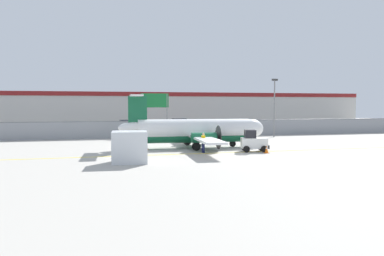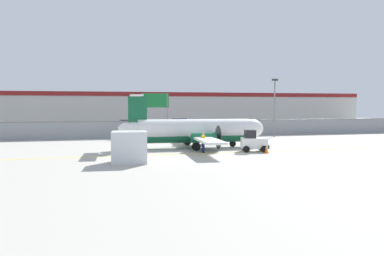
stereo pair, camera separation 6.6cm
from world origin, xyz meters
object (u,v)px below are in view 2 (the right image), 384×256
commuter_airplane (197,131)px  parked_car_1 (128,125)px  ground_crew_worker (203,142)px  parked_car_2 (179,123)px  parked_car_3 (252,126)px  traffic_cone_far_left (146,146)px  baggage_tug (253,142)px  parked_car_0 (73,127)px  traffic_cone_near_left (249,140)px  cargo_container (129,147)px  highway_sign (155,104)px  traffic_cone_near_right (267,149)px  apron_light_pole (275,103)px

commuter_airplane → parked_car_1: 25.75m
ground_crew_worker → parked_car_2: same height
parked_car_3 → traffic_cone_far_left: bearing=51.3°
traffic_cone_far_left → parked_car_3: parked_car_3 is taller
baggage_tug → ground_crew_worker: baggage_tug is taller
parked_car_0 → parked_car_3: 26.04m
traffic_cone_near_left → parked_car_1: bearing=115.4°
parked_car_0 → parked_car_2: same height
cargo_container → parked_car_2: (11.19, 36.66, -0.21)m
baggage_tug → parked_car_1: baggage_tug is taller
traffic_cone_far_left → commuter_airplane: bearing=2.7°
traffic_cone_near_left → highway_sign: bearing=125.7°
ground_crew_worker → parked_car_0: same height
baggage_tug → parked_car_0: baggage_tug is taller
parked_car_3 → traffic_cone_near_right: bearing=75.6°
cargo_container → parked_car_1: cargo_container is taller
commuter_airplane → traffic_cone_near_left: 6.89m
baggage_tug → parked_car_3: bearing=80.2°
traffic_cone_far_left → parked_car_2: bearing=72.6°
baggage_tug → ground_crew_worker: bearing=-170.0°
parked_car_0 → apron_light_pole: 28.04m
apron_light_pole → parked_car_1: bearing=136.1°
traffic_cone_far_left → cargo_container: bearing=-105.3°
baggage_tug → apron_light_pole: 15.93m
ground_crew_worker → parked_car_3: same height
cargo_container → parked_car_0: 29.70m
apron_light_pole → ground_crew_worker: bearing=-135.0°
traffic_cone_far_left → highway_sign: highway_sign is taller
traffic_cone_near_left → parked_car_2: 26.38m
commuter_airplane → apron_light_pole: 15.58m
baggage_tug → parked_car_2: baggage_tug is taller
cargo_container → parked_car_2: cargo_container is taller
parked_car_0 → ground_crew_worker: bearing=-64.7°
traffic_cone_near_right → commuter_airplane: bearing=131.4°
parked_car_2 → apron_light_pole: (8.10, -19.80, 3.41)m
traffic_cone_near_right → parked_car_3: bearing=69.8°
cargo_container → traffic_cone_near_right: (11.54, 2.54, -0.79)m
traffic_cone_near_right → apron_light_pole: (7.75, 14.31, 3.99)m
ground_crew_worker → parked_car_1: (-4.07, 29.14, -0.06)m
parked_car_2 → highway_sign: (-6.24, -14.87, 3.24)m
traffic_cone_near_right → parked_car_1: 31.95m
ground_crew_worker → highway_sign: size_ratio=0.31×
traffic_cone_near_left → traffic_cone_near_right: same height
traffic_cone_near_right → parked_car_2: size_ratio=0.15×
baggage_tug → ground_crew_worker: 4.45m
apron_light_pole → parked_car_0: bearing=153.8°
commuter_airplane → parked_car_2: 29.18m
traffic_cone_near_left → traffic_cone_far_left: size_ratio=1.00×
cargo_container → parked_car_1: size_ratio=0.59×
parked_car_2 → parked_car_3: 13.95m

